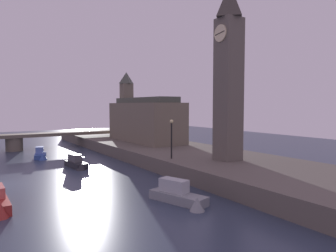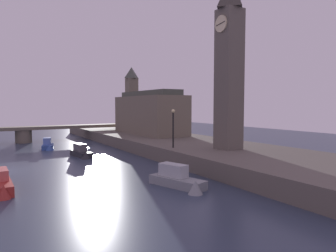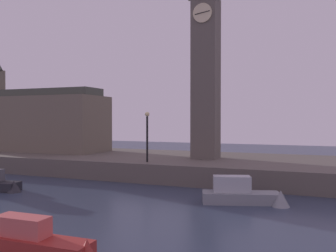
% 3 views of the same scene
% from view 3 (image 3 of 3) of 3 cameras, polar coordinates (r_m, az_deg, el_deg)
% --- Properties ---
extents(far_embankment, '(70.00, 12.00, 1.50)m').
position_cam_3_polar(far_embankment, '(34.49, -5.96, -5.77)').
color(far_embankment, '#5B544C').
rests_on(far_embankment, ground).
extents(clock_tower, '(2.32, 2.37, 16.95)m').
position_cam_3_polar(clock_tower, '(31.54, 6.02, 10.92)').
color(clock_tower, '#5B544C').
rests_on(clock_tower, far_embankment).
extents(parliament_hall, '(14.77, 5.40, 10.82)m').
position_cam_3_polar(parliament_hall, '(41.29, -20.09, 0.87)').
color(parliament_hall, '#6B6051').
rests_on(parliament_hall, far_embankment).
extents(streetlamp, '(0.36, 0.36, 3.94)m').
position_cam_3_polar(streetlamp, '(28.31, -3.31, -0.76)').
color(streetlamp, black).
rests_on(streetlamp, far_embankment).
extents(boat_cruiser_grey, '(5.28, 2.63, 1.76)m').
position_cam_3_polar(boat_cruiser_grey, '(21.59, 12.40, -10.56)').
color(boat_cruiser_grey, gray).
rests_on(boat_cruiser_grey, ground).
extents(boat_dinghy_red, '(4.91, 1.22, 1.57)m').
position_cam_3_polar(boat_dinghy_red, '(13.96, -19.31, -17.29)').
color(boat_dinghy_red, maroon).
rests_on(boat_dinghy_red, ground).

